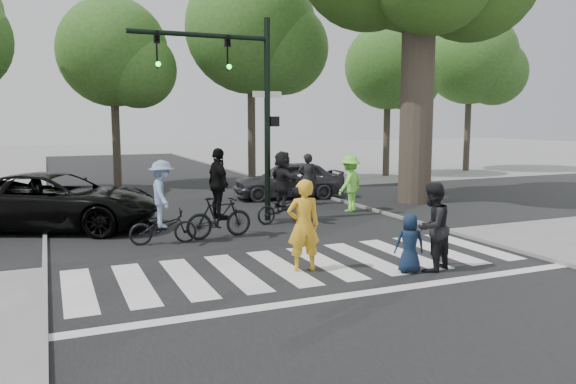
{
  "coord_description": "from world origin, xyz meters",
  "views": [
    {
      "loc": [
        -4.88,
        -9.53,
        3.1
      ],
      "look_at": [
        0.5,
        3.0,
        1.3
      ],
      "focal_mm": 35.0,
      "sensor_mm": 36.0,
      "label": 1
    }
  ],
  "objects_px": {
    "pedestrian_child": "(410,243)",
    "cyclist_right": "(283,191)",
    "cyclist_mid": "(219,201)",
    "traffic_signal": "(240,90)",
    "car_grey": "(289,180)",
    "pedestrian_adult": "(432,227)",
    "pedestrian_woman": "(303,225)",
    "cyclist_left": "(163,208)",
    "car_suv": "(56,201)"
  },
  "relations": [
    {
      "from": "pedestrian_child",
      "to": "cyclist_right",
      "type": "xyz_separation_m",
      "value": [
        -0.24,
        6.02,
        0.35
      ]
    },
    {
      "from": "cyclist_mid",
      "to": "traffic_signal",
      "type": "bearing_deg",
      "value": 56.48
    },
    {
      "from": "traffic_signal",
      "to": "pedestrian_child",
      "type": "height_order",
      "value": "traffic_signal"
    },
    {
      "from": "car_grey",
      "to": "cyclist_mid",
      "type": "bearing_deg",
      "value": -29.76
    },
    {
      "from": "pedestrian_adult",
      "to": "cyclist_mid",
      "type": "bearing_deg",
      "value": -79.64
    },
    {
      "from": "traffic_signal",
      "to": "pedestrian_adult",
      "type": "xyz_separation_m",
      "value": [
        1.86,
        -6.62,
        -2.99
      ]
    },
    {
      "from": "traffic_signal",
      "to": "cyclist_right",
      "type": "xyz_separation_m",
      "value": [
        1.11,
        -0.56,
        -2.94
      ]
    },
    {
      "from": "pedestrian_adult",
      "to": "traffic_signal",
      "type": "bearing_deg",
      "value": -96.77
    },
    {
      "from": "pedestrian_adult",
      "to": "cyclist_mid",
      "type": "relative_size",
      "value": 0.78
    },
    {
      "from": "pedestrian_adult",
      "to": "cyclist_right",
      "type": "xyz_separation_m",
      "value": [
        -0.75,
        6.06,
        0.05
      ]
    },
    {
      "from": "pedestrian_adult",
      "to": "car_grey",
      "type": "xyz_separation_m",
      "value": [
        1.46,
        10.74,
        -0.18
      ]
    },
    {
      "from": "pedestrian_woman",
      "to": "cyclist_left",
      "type": "distance_m",
      "value": 4.2
    },
    {
      "from": "cyclist_left",
      "to": "car_suv",
      "type": "height_order",
      "value": "cyclist_left"
    },
    {
      "from": "pedestrian_child",
      "to": "car_grey",
      "type": "relative_size",
      "value": 0.28
    },
    {
      "from": "pedestrian_adult",
      "to": "car_suv",
      "type": "height_order",
      "value": "pedestrian_adult"
    },
    {
      "from": "car_grey",
      "to": "cyclist_right",
      "type": "bearing_deg",
      "value": -17.74
    },
    {
      "from": "pedestrian_woman",
      "to": "car_suv",
      "type": "bearing_deg",
      "value": -47.78
    },
    {
      "from": "pedestrian_woman",
      "to": "car_grey",
      "type": "xyz_separation_m",
      "value": [
        3.86,
        9.73,
        -0.21
      ]
    },
    {
      "from": "cyclist_mid",
      "to": "cyclist_right",
      "type": "bearing_deg",
      "value": 28.9
    },
    {
      "from": "traffic_signal",
      "to": "cyclist_mid",
      "type": "relative_size",
      "value": 2.56
    },
    {
      "from": "pedestrian_woman",
      "to": "traffic_signal",
      "type": "bearing_deg",
      "value": -87.8
    },
    {
      "from": "traffic_signal",
      "to": "pedestrian_child",
      "type": "distance_m",
      "value": 7.48
    },
    {
      "from": "cyclist_right",
      "to": "car_suv",
      "type": "xyz_separation_m",
      "value": [
        -6.19,
        1.56,
        -0.16
      ]
    },
    {
      "from": "pedestrian_adult",
      "to": "car_suv",
      "type": "distance_m",
      "value": 10.3
    },
    {
      "from": "cyclist_mid",
      "to": "car_grey",
      "type": "bearing_deg",
      "value": 52.76
    },
    {
      "from": "pedestrian_woman",
      "to": "car_suv",
      "type": "distance_m",
      "value": 8.01
    },
    {
      "from": "pedestrian_woman",
      "to": "pedestrian_adult",
      "type": "relative_size",
      "value": 1.04
    },
    {
      "from": "traffic_signal",
      "to": "pedestrian_woman",
      "type": "height_order",
      "value": "traffic_signal"
    },
    {
      "from": "pedestrian_child",
      "to": "car_grey",
      "type": "bearing_deg",
      "value": -79.15
    },
    {
      "from": "traffic_signal",
      "to": "pedestrian_woman",
      "type": "relative_size",
      "value": 3.18
    },
    {
      "from": "cyclist_left",
      "to": "cyclist_mid",
      "type": "bearing_deg",
      "value": 5.83
    },
    {
      "from": "traffic_signal",
      "to": "car_grey",
      "type": "bearing_deg",
      "value": 51.21
    },
    {
      "from": "traffic_signal",
      "to": "car_suv",
      "type": "relative_size",
      "value": 1.04
    },
    {
      "from": "pedestrian_adult",
      "to": "car_grey",
      "type": "relative_size",
      "value": 0.42
    },
    {
      "from": "pedestrian_woman",
      "to": "pedestrian_child",
      "type": "height_order",
      "value": "pedestrian_woman"
    },
    {
      "from": "cyclist_mid",
      "to": "car_grey",
      "type": "relative_size",
      "value": 0.55
    },
    {
      "from": "cyclist_mid",
      "to": "pedestrian_child",
      "type": "bearing_deg",
      "value": -61.48
    },
    {
      "from": "car_suv",
      "to": "cyclist_left",
      "type": "bearing_deg",
      "value": -116.63
    },
    {
      "from": "cyclist_left",
      "to": "cyclist_right",
      "type": "relative_size",
      "value": 0.97
    },
    {
      "from": "traffic_signal",
      "to": "cyclist_left",
      "type": "bearing_deg",
      "value": -143.53
    },
    {
      "from": "traffic_signal",
      "to": "cyclist_mid",
      "type": "xyz_separation_m",
      "value": [
        -1.22,
        -1.84,
        -2.94
      ]
    },
    {
      "from": "traffic_signal",
      "to": "cyclist_mid",
      "type": "bearing_deg",
      "value": -123.52
    },
    {
      "from": "cyclist_left",
      "to": "car_grey",
      "type": "relative_size",
      "value": 0.48
    },
    {
      "from": "cyclist_left",
      "to": "cyclist_mid",
      "type": "height_order",
      "value": "cyclist_mid"
    },
    {
      "from": "traffic_signal",
      "to": "pedestrian_woman",
      "type": "bearing_deg",
      "value": -95.56
    },
    {
      "from": "pedestrian_adult",
      "to": "cyclist_left",
      "type": "height_order",
      "value": "cyclist_left"
    },
    {
      "from": "car_grey",
      "to": "pedestrian_adult",
      "type": "bearing_deg",
      "value": -0.24
    },
    {
      "from": "car_suv",
      "to": "car_grey",
      "type": "bearing_deg",
      "value": -44.69
    },
    {
      "from": "pedestrian_child",
      "to": "cyclist_left",
      "type": "xyz_separation_m",
      "value": [
        -4.05,
        4.58,
        0.3
      ]
    },
    {
      "from": "pedestrian_child",
      "to": "cyclist_mid",
      "type": "distance_m",
      "value": 5.4
    }
  ]
}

